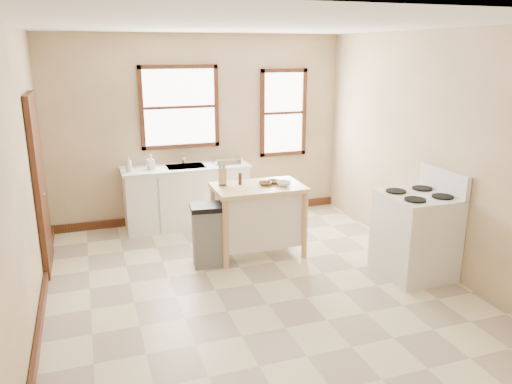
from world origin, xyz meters
TOP-DOWN VIEW (x-y plane):
  - floor at (0.00, 0.00)m, footprint 5.00×5.00m
  - ceiling at (0.00, 0.00)m, footprint 5.00×5.00m
  - wall_back at (0.00, 2.50)m, footprint 4.50×0.04m
  - wall_left at (-2.25, 0.00)m, footprint 0.04×5.00m
  - wall_right at (2.25, 0.00)m, footprint 0.04×5.00m
  - window_main at (-0.30, 2.48)m, footprint 1.17×0.06m
  - window_side at (1.35, 2.48)m, footprint 0.77×0.06m
  - door_left at (-2.21, 1.30)m, footprint 0.06×0.90m
  - baseboard_back at (0.00, 2.47)m, footprint 4.50×0.04m
  - baseboard_left at (-2.22, 0.00)m, footprint 0.04×5.00m
  - sink_counter at (-0.30, 2.20)m, footprint 1.86×0.62m
  - faucet at (-0.30, 2.38)m, footprint 0.03×0.03m
  - soap_bottle_a at (-1.11, 2.11)m, footprint 0.09×0.09m
  - soap_bottle_b at (-0.80, 2.17)m, footprint 0.12×0.12m
  - dish_rack at (0.31, 2.14)m, footprint 0.47×0.41m
  - kitchen_island at (0.35, 0.81)m, footprint 1.14×0.73m
  - knife_block at (-0.07, 0.99)m, footprint 0.12×0.12m
  - pepper_grinder at (0.15, 0.94)m, footprint 0.05×0.05m
  - bowl_a at (0.43, 0.80)m, footprint 0.23×0.23m
  - bowl_b at (0.57, 0.85)m, footprint 0.23×0.23m
  - bowl_c at (0.64, 0.69)m, footprint 0.22×0.22m
  - trash_bin at (-0.35, 0.69)m, footprint 0.43×0.38m
  - gas_stove at (1.88, -0.35)m, footprint 0.78×0.80m

SIDE VIEW (x-z plane):
  - floor at x=0.00m, z-range 0.00..0.00m
  - baseboard_back at x=0.00m, z-range 0.00..0.12m
  - baseboard_left at x=-2.22m, z-range 0.00..0.12m
  - trash_bin at x=-0.35m, z-range 0.00..0.78m
  - sink_counter at x=-0.30m, z-range 0.00..0.92m
  - kitchen_island at x=0.35m, z-range 0.00..0.92m
  - gas_stove at x=1.88m, z-range 0.00..1.25m
  - bowl_b at x=0.57m, z-range 0.92..0.96m
  - bowl_a at x=0.43m, z-range 0.92..0.97m
  - bowl_c at x=0.64m, z-range 0.92..0.98m
  - dish_rack at x=0.31m, z-range 0.92..1.02m
  - pepper_grinder at x=0.15m, z-range 0.92..1.07m
  - knife_block at x=-0.07m, z-range 0.92..1.12m
  - soap_bottle_b at x=-0.80m, z-range 0.92..1.13m
  - faucet at x=-0.30m, z-range 0.92..1.14m
  - soap_bottle_a at x=-1.11m, z-range 0.92..1.14m
  - door_left at x=-2.21m, z-range 0.00..2.10m
  - wall_back at x=0.00m, z-range 0.00..2.80m
  - wall_left at x=-2.25m, z-range 0.00..2.80m
  - wall_right at x=2.25m, z-range 0.00..2.80m
  - window_side at x=1.35m, z-range 0.92..2.29m
  - window_main at x=-0.30m, z-range 1.14..2.36m
  - ceiling at x=0.00m, z-range 2.80..2.80m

